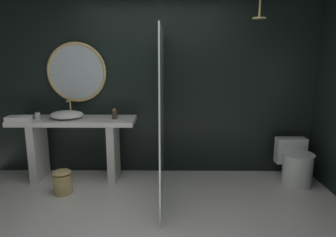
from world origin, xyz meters
name	(u,v)px	position (x,y,z in m)	size (l,w,h in m)	color
back_wall_panel	(154,84)	(0.00, 1.90, 1.30)	(4.80, 0.10, 2.60)	black
vanity_counter	(75,138)	(-1.08, 1.56, 0.59)	(1.67, 0.54, 0.87)	silver
vessel_sink	(67,115)	(-1.16, 1.54, 0.92)	(0.45, 0.37, 0.24)	white
tumbler_cup	(38,116)	(-1.55, 1.51, 0.91)	(0.07, 0.07, 0.09)	silver
soap_dispenser	(114,114)	(-0.51, 1.53, 0.93)	(0.07, 0.07, 0.14)	#3D3323
round_wall_mirror	(77,72)	(-1.08, 1.81, 1.48)	(0.84, 0.04, 0.84)	tan
shower_glass_panel	(162,116)	(0.14, 1.06, 1.01)	(0.02, 1.57, 2.01)	silver
rain_shower_head	(259,15)	(1.35, 1.49, 2.21)	(0.17, 0.17, 0.35)	tan
toilet	(295,164)	(1.94, 1.43, 0.27)	(0.41, 0.58, 0.58)	white
waste_bin	(62,181)	(-1.12, 1.08, 0.16)	(0.23, 0.23, 0.31)	tan
folded_hand_towel	(18,119)	(-1.75, 1.39, 0.90)	(0.29, 0.19, 0.06)	white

